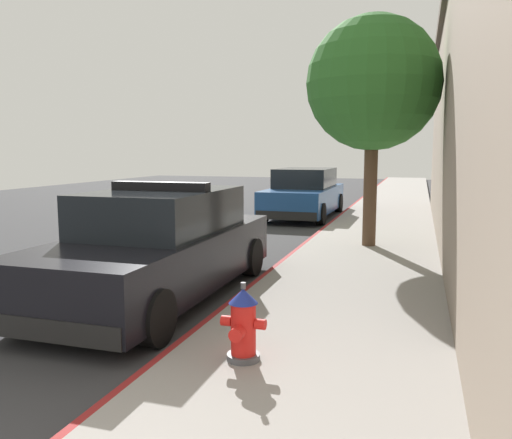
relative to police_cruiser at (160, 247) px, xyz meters
name	(u,v)px	position (x,y,z in m)	size (l,w,h in m)	color
ground_plane	(113,244)	(-3.40, 4.03, -0.84)	(29.49, 60.00, 0.20)	#353538
sidewalk_pavement	(368,252)	(2.60, 4.03, -0.68)	(2.72, 60.00, 0.13)	gray
curb_painted_edge	(301,248)	(1.20, 4.03, -0.68)	(0.08, 60.00, 0.13)	maroon
police_cruiser	(160,247)	(0.00, 0.00, 0.00)	(1.94, 4.84, 1.68)	black
parked_car_silver_ahead	(304,194)	(0.01, 9.80, 0.00)	(1.94, 4.84, 1.56)	navy
fire_hydrant	(243,325)	(2.00, -2.11, -0.26)	(0.44, 0.40, 0.76)	#4C4C51
street_tree	(373,84)	(2.56, 4.48, 2.73)	(2.73, 2.73, 4.73)	brown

